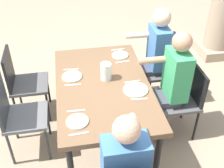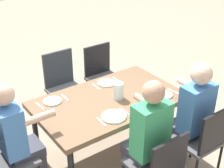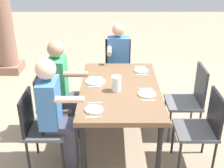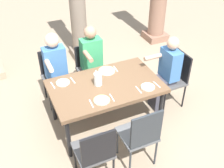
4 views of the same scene
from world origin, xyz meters
name	(u,v)px [view 2 (image 2 of 4)]	position (x,y,z in m)	size (l,w,h in m)	color
ground_plane	(109,152)	(0.00, 0.00, 0.00)	(16.00, 16.00, 0.00)	gray
dining_table	(109,104)	(0.00, 0.00, 0.68)	(1.60, 0.98, 0.74)	brown
chair_west_north	(203,138)	(-0.53, 0.91, 0.54)	(0.44, 0.44, 0.92)	#4F4F50
chair_west_south	(102,73)	(-0.53, -0.91, 0.53)	(0.44, 0.44, 0.92)	#4F4F50
chair_mid_north	(158,164)	(0.08, 0.91, 0.51)	(0.44, 0.44, 0.87)	#4F4F50
chair_mid_south	(63,84)	(0.08, -0.92, 0.56)	(0.44, 0.44, 0.98)	#5B5E61
chair_head_east	(1,156)	(1.23, 0.00, 0.55)	(0.44, 0.44, 0.95)	#4F4F50
diner_woman_green	(146,137)	(0.08, 0.71, 0.70)	(0.35, 0.49, 1.32)	#3F3F4C
diner_man_white	(19,138)	(1.04, 0.00, 0.68)	(0.49, 0.35, 1.27)	#3F3F4C
diner_guest_third	(190,115)	(-0.53, 0.71, 0.71)	(0.35, 0.50, 1.32)	#3F3F4C
plate_0	(164,95)	(-0.55, 0.30, 0.75)	(0.20, 0.20, 0.02)	white
fork_0	(173,91)	(-0.70, 0.30, 0.74)	(0.02, 0.17, 0.01)	silver
spoon_0	(154,99)	(-0.40, 0.30, 0.74)	(0.02, 0.17, 0.01)	silver
plate_1	(106,83)	(-0.19, -0.31, 0.75)	(0.22, 0.22, 0.02)	silver
fork_1	(117,80)	(-0.34, -0.31, 0.74)	(0.02, 0.17, 0.01)	silver
spoon_1	(96,87)	(-0.04, -0.31, 0.74)	(0.02, 0.17, 0.01)	silver
plate_2	(114,116)	(0.16, 0.32, 0.75)	(0.26, 0.26, 0.02)	white
fork_2	(126,112)	(0.01, 0.32, 0.74)	(0.02, 0.17, 0.01)	silver
spoon_2	(101,122)	(0.31, 0.32, 0.74)	(0.02, 0.17, 0.01)	silver
plate_3	(52,101)	(0.52, -0.31, 0.75)	(0.21, 0.21, 0.02)	white
fork_3	(65,97)	(0.37, -0.31, 0.74)	(0.02, 0.17, 0.01)	silver
spoon_3	(40,106)	(0.67, -0.31, 0.74)	(0.02, 0.17, 0.01)	silver
water_pitcher	(118,92)	(-0.09, 0.05, 0.83)	(0.12, 0.12, 0.19)	white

